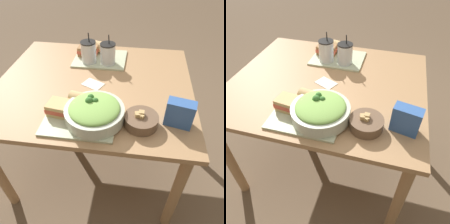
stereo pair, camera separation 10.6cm
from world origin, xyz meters
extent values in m
plane|color=brown|center=(0.00, 0.00, 0.00)|extent=(12.00, 12.00, 0.00)
cube|color=#A37A51|center=(0.00, 0.00, 0.75)|extent=(1.19, 1.02, 0.03)
cylinder|color=#A37A51|center=(0.53, -0.45, 0.37)|extent=(0.06, 0.06, 0.74)
cylinder|color=#A37A51|center=(-0.53, 0.45, 0.37)|extent=(0.06, 0.06, 0.74)
cylinder|color=#A37A51|center=(0.53, 0.45, 0.37)|extent=(0.06, 0.06, 0.74)
cube|color=#B2BC99|center=(0.00, -0.33, 0.78)|extent=(0.36, 0.28, 0.01)
cube|color=#B2BC99|center=(-0.01, 0.29, 0.78)|extent=(0.36, 0.28, 0.01)
cylinder|color=beige|center=(0.07, -0.33, 0.82)|extent=(0.29, 0.29, 0.07)
ellipsoid|color=#7FB251|center=(0.07, -0.33, 0.85)|extent=(0.25, 0.25, 0.05)
sphere|color=#38702D|center=(0.05, -0.27, 0.87)|extent=(0.03, 0.03, 0.03)
sphere|color=#38702D|center=(0.07, -0.30, 0.87)|extent=(0.03, 0.03, 0.03)
sphere|color=#38702D|center=(0.05, -0.30, 0.87)|extent=(0.04, 0.04, 0.04)
cube|color=beige|center=(0.07, -0.36, 0.86)|extent=(0.05, 0.05, 0.01)
cube|color=beige|center=(0.01, -0.32, 0.86)|extent=(0.06, 0.06, 0.01)
cylinder|color=brown|center=(0.30, -0.33, 0.80)|extent=(0.16, 0.16, 0.06)
cylinder|color=#4C2814|center=(0.30, -0.33, 0.82)|extent=(0.15, 0.15, 0.01)
cube|color=tan|center=(0.30, -0.32, 0.83)|extent=(0.03, 0.03, 0.03)
cube|color=tan|center=(0.30, -0.34, 0.83)|extent=(0.03, 0.03, 0.02)
cube|color=tan|center=(0.28, -0.32, 0.83)|extent=(0.03, 0.03, 0.02)
cube|color=tan|center=(0.28, -0.33, 0.83)|extent=(0.03, 0.03, 0.02)
cube|color=tan|center=(0.30, -0.33, 0.83)|extent=(0.03, 0.03, 0.02)
cube|color=tan|center=(-0.11, -0.31, 0.79)|extent=(0.13, 0.11, 0.02)
cube|color=#C64C38|center=(-0.11, -0.31, 0.81)|extent=(0.14, 0.11, 0.02)
cube|color=tan|center=(-0.11, -0.31, 0.84)|extent=(0.13, 0.11, 0.02)
cylinder|color=tan|center=(-0.02, -0.23, 0.82)|extent=(0.13, 0.09, 0.08)
cylinder|color=beige|center=(0.04, -0.24, 0.82)|extent=(0.02, 0.07, 0.07)
cube|color=olive|center=(-0.10, 0.32, 0.79)|extent=(0.14, 0.10, 0.02)
cube|color=#C64C38|center=(-0.10, 0.32, 0.81)|extent=(0.14, 0.10, 0.02)
cube|color=olive|center=(-0.10, 0.32, 0.84)|extent=(0.14, 0.10, 0.02)
cylinder|color=tan|center=(-0.03, 0.38, 0.82)|extent=(0.12, 0.10, 0.08)
cylinder|color=beige|center=(0.02, 0.37, 0.82)|extent=(0.02, 0.07, 0.07)
cylinder|color=silver|center=(-0.08, 0.23, 0.85)|extent=(0.10, 0.10, 0.14)
cylinder|color=black|center=(-0.08, 0.23, 0.84)|extent=(0.09, 0.09, 0.11)
cylinder|color=black|center=(-0.08, 0.23, 0.92)|extent=(0.10, 0.10, 0.01)
cylinder|color=black|center=(-0.07, 0.23, 0.95)|extent=(0.01, 0.02, 0.07)
cylinder|color=silver|center=(0.06, 0.23, 0.85)|extent=(0.10, 0.10, 0.13)
cylinder|color=maroon|center=(0.06, 0.23, 0.84)|extent=(0.09, 0.09, 0.11)
cylinder|color=black|center=(0.06, 0.23, 0.92)|extent=(0.10, 0.10, 0.01)
cylinder|color=black|center=(0.06, 0.23, 0.95)|extent=(0.01, 0.02, 0.07)
cube|color=#335BA3|center=(0.48, -0.30, 0.84)|extent=(0.14, 0.09, 0.14)
cube|color=silver|center=(0.00, -0.02, 0.77)|extent=(0.15, 0.13, 0.00)
camera|label=1|loc=(0.26, -1.09, 1.53)|focal=35.00mm
camera|label=2|loc=(0.37, -1.07, 1.53)|focal=35.00mm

